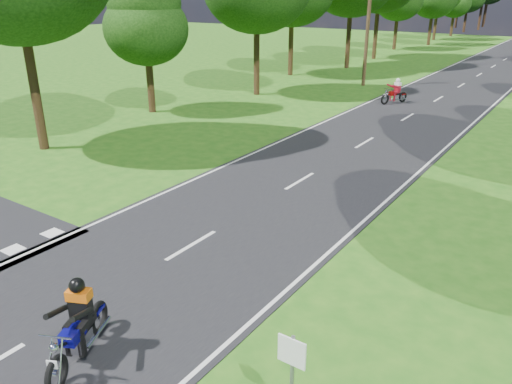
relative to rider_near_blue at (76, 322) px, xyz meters
The scene contains 7 objects.
ground 3.01m from the rider_near_blue, 115.83° to the left, with size 160.00×160.00×0.00m, color #245E15.
main_road 52.62m from the rider_near_blue, 91.37° to the left, with size 7.00×140.00×0.02m, color black.
road_markings 50.75m from the rider_near_blue, 91.58° to the left, with size 7.40×140.00×0.01m.
telegraph_pole 31.62m from the rider_near_blue, 103.35° to the left, with size 1.20×0.26×8.00m.
road_sign 4.31m from the rider_near_blue, ahead, with size 0.45×0.07×2.00m.
rider_near_blue is the anchor object (origin of this frame).
rider_far_red 25.93m from the rider_near_blue, 97.08° to the left, with size 0.61×1.82×1.51m, color maroon, non-canonical shape.
Camera 1 is at (8.28, -7.02, 6.50)m, focal length 35.00 mm.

